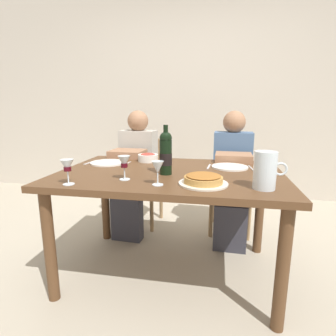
# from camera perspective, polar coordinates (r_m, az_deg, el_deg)

# --- Properties ---
(ground_plane) EXTENTS (8.00, 8.00, 0.00)m
(ground_plane) POSITION_cam_1_polar(r_m,az_deg,el_deg) (2.16, 0.40, -20.82)
(ground_plane) COLOR #B2A893
(back_wall) EXTENTS (8.00, 0.10, 2.80)m
(back_wall) POSITION_cam_1_polar(r_m,az_deg,el_deg) (3.76, 5.87, 15.75)
(back_wall) COLOR beige
(back_wall) RESTS_ON ground
(dining_table) EXTENTS (1.50, 1.00, 0.76)m
(dining_table) POSITION_cam_1_polar(r_m,az_deg,el_deg) (1.87, 0.43, -3.51)
(dining_table) COLOR brown
(dining_table) RESTS_ON ground
(wine_bottle) EXTENTS (0.08, 0.08, 0.32)m
(wine_bottle) POSITION_cam_1_polar(r_m,az_deg,el_deg) (1.75, -0.48, 3.14)
(wine_bottle) COLOR black
(wine_bottle) RESTS_ON dining_table
(water_pitcher) EXTENTS (0.17, 0.12, 0.20)m
(water_pitcher) POSITION_cam_1_polar(r_m,az_deg,el_deg) (1.53, 19.66, -0.90)
(water_pitcher) COLOR silver
(water_pitcher) RESTS_ON dining_table
(baked_tart) EXTENTS (0.28, 0.28, 0.06)m
(baked_tart) POSITION_cam_1_polar(r_m,az_deg,el_deg) (1.55, 7.42, -2.42)
(baked_tart) COLOR silver
(baked_tart) RESTS_ON dining_table
(salad_bowl) EXTENTS (0.16, 0.16, 0.07)m
(salad_bowl) POSITION_cam_1_polar(r_m,az_deg,el_deg) (2.20, -4.22, 2.29)
(salad_bowl) COLOR white
(salad_bowl) RESTS_ON dining_table
(wine_glass_left_diner) EXTENTS (0.07, 0.07, 0.14)m
(wine_glass_left_diner) POSITION_cam_1_polar(r_m,az_deg,el_deg) (1.51, -2.20, -0.05)
(wine_glass_left_diner) COLOR silver
(wine_glass_left_diner) RESTS_ON dining_table
(wine_glass_right_diner) EXTENTS (0.07, 0.07, 0.14)m
(wine_glass_right_diner) POSITION_cam_1_polar(r_m,az_deg,el_deg) (1.62, -20.35, 0.27)
(wine_glass_right_diner) COLOR silver
(wine_glass_right_diner) RESTS_ON dining_table
(wine_glass_centre) EXTENTS (0.07, 0.07, 0.15)m
(wine_glass_centre) POSITION_cam_1_polar(r_m,az_deg,el_deg) (1.64, -9.17, 1.06)
(wine_glass_centre) COLOR silver
(wine_glass_centre) RESTS_ON dining_table
(dinner_plate_left_setting) EXTENTS (0.26, 0.26, 0.01)m
(dinner_plate_left_setting) POSITION_cam_1_polar(r_m,az_deg,el_deg) (2.02, 12.82, 0.23)
(dinner_plate_left_setting) COLOR white
(dinner_plate_left_setting) RESTS_ON dining_table
(dinner_plate_right_setting) EXTENTS (0.27, 0.27, 0.01)m
(dinner_plate_right_setting) POSITION_cam_1_polar(r_m,az_deg,el_deg) (2.17, -12.48, 1.08)
(dinner_plate_right_setting) COLOR white
(dinner_plate_right_setting) RESTS_ON dining_table
(fork_left_setting) EXTENTS (0.03, 0.16, 0.00)m
(fork_left_setting) POSITION_cam_1_polar(r_m,az_deg,el_deg) (2.02, 8.56, 0.30)
(fork_left_setting) COLOR silver
(fork_left_setting) RESTS_ON dining_table
(knife_left_setting) EXTENTS (0.03, 0.18, 0.00)m
(knife_left_setting) POSITION_cam_1_polar(r_m,az_deg,el_deg) (2.03, 17.04, -0.04)
(knife_left_setting) COLOR silver
(knife_left_setting) RESTS_ON dining_table
(knife_right_setting) EXTENTS (0.02, 0.18, 0.00)m
(knife_right_setting) POSITION_cam_1_polar(r_m,az_deg,el_deg) (2.12, -8.73, 0.85)
(knife_right_setting) COLOR silver
(knife_right_setting) RESTS_ON dining_table
(spoon_right_setting) EXTENTS (0.03, 0.16, 0.00)m
(spoon_right_setting) POSITION_cam_1_polar(r_m,az_deg,el_deg) (2.23, -16.04, 1.11)
(spoon_right_setting) COLOR silver
(spoon_right_setting) RESTS_ON dining_table
(chair_left) EXTENTS (0.43, 0.43, 0.87)m
(chair_left) POSITION_cam_1_polar(r_m,az_deg,el_deg) (2.86, -5.25, -1.48)
(chair_left) COLOR #9E7A51
(chair_left) RESTS_ON ground
(diner_left) EXTENTS (0.35, 0.52, 1.16)m
(diner_left) POSITION_cam_1_polar(r_m,az_deg,el_deg) (2.61, -6.96, -0.15)
(diner_left) COLOR #B7B2A8
(diner_left) RESTS_ON ground
(chair_right) EXTENTS (0.41, 0.41, 0.87)m
(chair_right) POSITION_cam_1_polar(r_m,az_deg,el_deg) (2.73, 13.03, -2.39)
(chair_right) COLOR #9E7A51
(chair_right) RESTS_ON ground
(diner_right) EXTENTS (0.35, 0.51, 1.16)m
(diner_right) POSITION_cam_1_polar(r_m,az_deg,el_deg) (2.48, 13.27, -1.10)
(diner_right) COLOR #4C6B93
(diner_right) RESTS_ON ground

